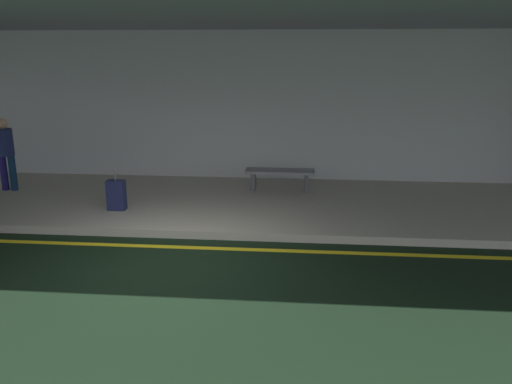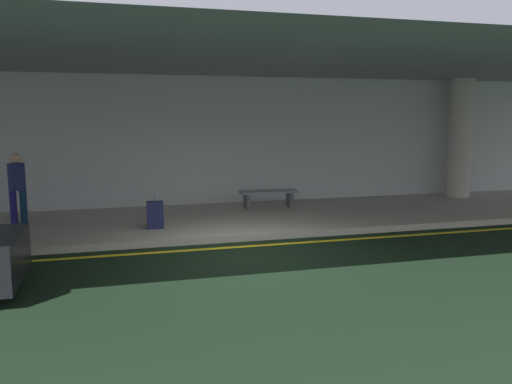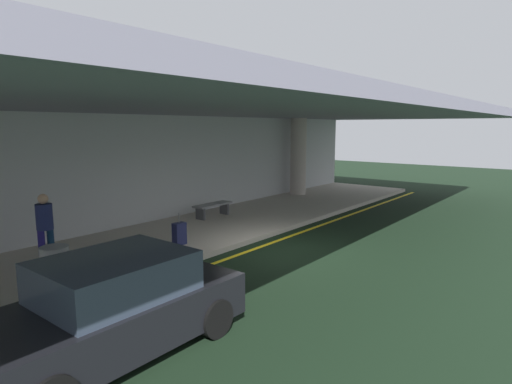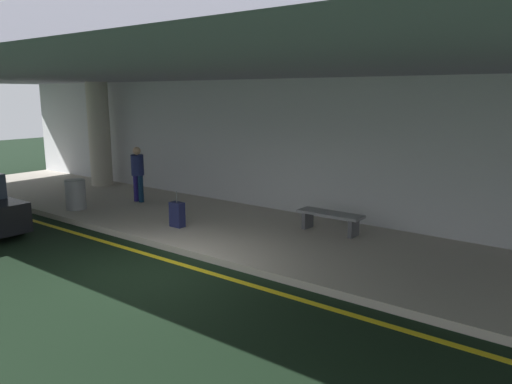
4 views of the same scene
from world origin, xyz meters
The scene contains 8 objects.
ground_plane centered at (0.00, 0.00, 0.00)m, with size 60.00×60.00×0.00m, color black.
sidewalk centered at (0.00, 3.10, 0.07)m, with size 26.00×4.20×0.15m, color #B4AA9C.
lane_stripe_yellow centered at (0.00, 0.58, 0.00)m, with size 26.00×0.14×0.01m, color yellow.
ceiling_overhang centered at (0.00, 2.60, 3.95)m, with size 28.00×13.20×0.30m, color gray.
terminal_back_wall centered at (0.00, 5.35, 1.90)m, with size 26.00×0.30×3.80m, color #B7B9BC.
traveler_with_luggage centered at (-4.70, 3.47, 1.11)m, with size 0.38×0.38×1.68m.
suitcase_upright_primary centered at (-1.65, 2.18, 0.46)m, with size 0.36×0.22×0.90m.
bench_metal centered at (1.60, 4.05, 0.50)m, with size 1.60×0.50×0.48m.
Camera 1 is at (2.12, -7.71, 3.29)m, focal length 36.41 mm.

